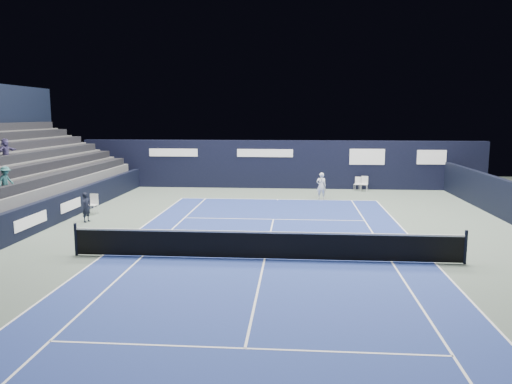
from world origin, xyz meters
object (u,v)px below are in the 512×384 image
folding_chair_back_b (364,183)px  line_judge_chair (93,203)px  tennis_net (265,244)px  folding_chair_back_a (358,181)px  tennis_player (321,186)px

folding_chair_back_b → line_judge_chair: line_judge_chair is taller
folding_chair_back_b → tennis_net: (-5.29, -15.48, -0.03)m
tennis_net → folding_chair_back_a: bearing=72.7°
line_judge_chair → tennis_player: size_ratio=0.64×
tennis_net → tennis_player: tennis_player is taller
line_judge_chair → tennis_net: (8.70, -7.03, -0.04)m
line_judge_chair → tennis_player: bearing=32.5°
folding_chair_back_a → tennis_player: (-2.49, -3.64, 0.19)m
folding_chair_back_a → tennis_net: tennis_net is taller
folding_chair_back_b → line_judge_chair: size_ratio=0.98×
tennis_net → line_judge_chair: bearing=141.1°
folding_chair_back_a → folding_chair_back_b: 0.50m
folding_chair_back_a → tennis_net: 16.57m
folding_chair_back_b → tennis_player: (-2.85, -3.31, 0.23)m
folding_chair_back_a → line_judge_chair: (-13.62, -8.79, -0.02)m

